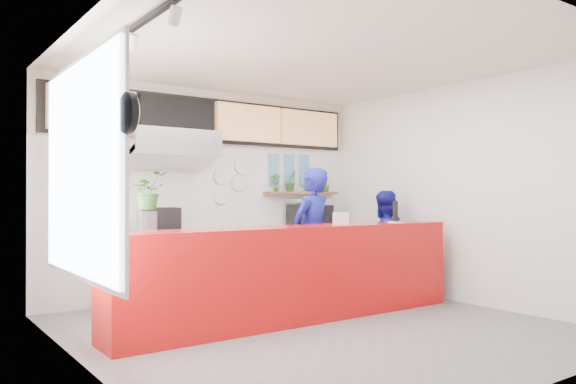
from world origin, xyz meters
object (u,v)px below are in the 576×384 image
pepper_mill (395,211)px  panini_oven (161,222)px  service_counter (296,274)px  staff_right (384,243)px  staff_center (312,237)px  espresso_machine (310,218)px

pepper_mill → panini_oven: bearing=143.5°
service_counter → staff_right: size_ratio=2.94×
service_counter → staff_right: bearing=15.6°
service_counter → panini_oven: bearing=116.6°
staff_right → panini_oven: bearing=-16.3°
service_counter → panini_oven: size_ratio=10.14×
service_counter → pepper_mill: (1.59, -0.05, 0.70)m
staff_center → staff_right: staff_center is taller
panini_oven → staff_center: size_ratio=0.24×
staff_center → service_counter: bearing=24.3°
staff_center → pepper_mill: (0.93, -0.59, 0.34)m
espresso_machine → staff_center: 1.58m
espresso_machine → service_counter: bearing=-138.7°
espresso_machine → pepper_mill: (-0.01, -1.85, 0.15)m
pepper_mill → service_counter: bearing=178.2°
staff_right → pepper_mill: bearing=64.0°
staff_center → staff_right: 1.33m
panini_oven → espresso_machine: size_ratio=0.70×
staff_center → pepper_mill: bearing=132.4°
espresso_machine → staff_right: (0.39, -1.24, -0.34)m
staff_center → staff_right: size_ratio=1.19×
pepper_mill → staff_right: bearing=57.0°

